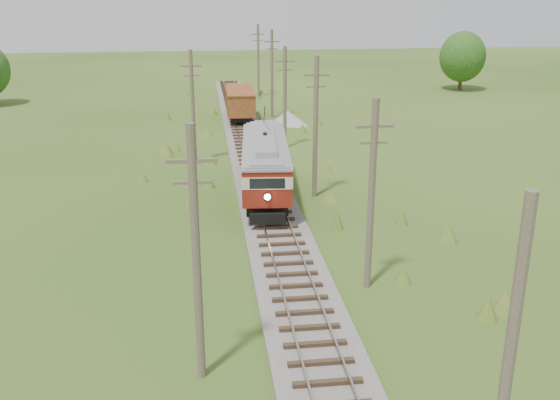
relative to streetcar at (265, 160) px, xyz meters
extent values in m
cube|color=#605B54|center=(0.00, 3.09, -2.45)|extent=(3.60, 96.00, 0.25)
cube|color=#726659|center=(-0.72, 3.09, -2.09)|extent=(0.08, 96.00, 0.17)
cube|color=#726659|center=(0.72, 3.09, -2.09)|extent=(0.08, 96.00, 0.17)
cube|color=#2D2116|center=(0.00, 3.09, -2.25)|extent=(2.40, 96.00, 0.16)
cube|color=black|center=(0.00, 0.00, -1.58)|extent=(3.23, 11.01, 0.44)
cube|color=maroon|center=(0.00, 0.00, -0.59)|extent=(3.72, 11.98, 1.08)
cube|color=beige|center=(0.00, 0.00, 0.29)|extent=(3.75, 12.04, 0.69)
cube|color=black|center=(0.00, 0.00, 0.29)|extent=(3.73, 11.51, 0.54)
cube|color=maroon|center=(0.00, 0.00, 0.78)|extent=(3.72, 11.98, 0.29)
cube|color=gray|center=(0.00, 0.00, 1.11)|extent=(3.78, 12.10, 0.37)
cube|color=gray|center=(0.00, 0.00, 1.44)|extent=(1.97, 8.92, 0.39)
sphere|color=#FFF2BF|center=(-0.49, -5.95, -0.45)|extent=(0.35, 0.35, 0.35)
cylinder|color=black|center=(0.15, 1.76, 2.55)|extent=(0.44, 4.57, 1.90)
cylinder|color=black|center=(-1.10, -4.38, -1.63)|extent=(0.18, 0.79, 0.79)
cylinder|color=black|center=(0.37, -4.51, -1.63)|extent=(0.18, 0.79, 0.79)
cylinder|color=black|center=(-0.37, 4.51, -1.63)|extent=(0.18, 0.79, 0.79)
cylinder|color=black|center=(1.10, 4.39, -1.63)|extent=(0.18, 0.79, 0.79)
cube|color=black|center=(0.00, 24.30, -1.67)|extent=(2.31, 7.35, 0.51)
cube|color=maroon|center=(0.00, 24.30, -0.40)|extent=(2.86, 8.17, 2.03)
cube|color=maroon|center=(0.00, 24.30, 0.66)|extent=(2.92, 8.34, 0.12)
cylinder|color=black|center=(-0.83, 21.89, -1.61)|extent=(0.14, 0.81, 0.81)
cylinder|color=black|center=(0.69, 21.85, -1.61)|extent=(0.14, 0.81, 0.81)
cylinder|color=black|center=(-0.69, 26.75, -1.61)|extent=(0.14, 0.81, 0.81)
cylinder|color=black|center=(0.83, 26.71, -1.61)|extent=(0.14, 0.81, 0.81)
cone|color=gray|center=(4.58, 22.83, -1.91)|extent=(3.56, 3.56, 1.33)
cone|color=gray|center=(5.47, 21.71, -2.19)|extent=(2.00, 2.00, 0.78)
cylinder|color=brown|center=(3.10, -25.91, 1.82)|extent=(0.30, 0.30, 8.80)
cylinder|color=brown|center=(3.30, -12.91, 1.72)|extent=(0.30, 0.30, 8.60)
cube|color=brown|center=(3.30, -12.91, 4.82)|extent=(1.60, 0.12, 0.12)
cube|color=brown|center=(3.30, -12.91, 4.12)|extent=(1.20, 0.10, 0.10)
cylinder|color=brown|center=(3.20, 0.09, 1.92)|extent=(0.30, 0.30, 9.00)
cube|color=brown|center=(3.20, 0.09, 5.22)|extent=(1.60, 0.12, 0.12)
cube|color=brown|center=(3.20, 0.09, 4.52)|extent=(1.20, 0.10, 0.10)
cylinder|color=brown|center=(3.00, 13.09, 1.62)|extent=(0.30, 0.30, 8.40)
cube|color=brown|center=(3.00, 13.09, 4.62)|extent=(1.60, 0.12, 0.12)
cube|color=brown|center=(3.00, 13.09, 3.92)|extent=(1.20, 0.10, 0.10)
cylinder|color=brown|center=(3.40, 26.09, 1.87)|extent=(0.30, 0.30, 8.90)
cube|color=brown|center=(3.40, 26.09, 5.12)|extent=(1.60, 0.12, 0.12)
cube|color=brown|center=(3.40, 26.09, 4.42)|extent=(1.20, 0.10, 0.10)
cylinder|color=brown|center=(3.20, 39.09, 1.77)|extent=(0.30, 0.30, 8.70)
cube|color=brown|center=(3.20, 39.09, 4.92)|extent=(1.60, 0.12, 0.12)
cube|color=brown|center=(3.20, 39.09, 4.22)|extent=(1.20, 0.10, 0.10)
cylinder|color=brown|center=(-4.20, -18.91, 1.92)|extent=(0.30, 0.30, 9.00)
cube|color=brown|center=(-4.20, -18.91, 5.22)|extent=(1.60, 0.12, 0.12)
cube|color=brown|center=(-4.20, -18.91, 4.52)|extent=(1.20, 0.10, 0.10)
cylinder|color=brown|center=(-4.50, 9.09, 1.72)|extent=(0.30, 0.30, 8.60)
cube|color=brown|center=(-4.50, 9.09, 4.82)|extent=(1.60, 0.12, 0.12)
cube|color=brown|center=(-4.50, 9.09, 4.12)|extent=(1.20, 0.10, 0.10)
cylinder|color=#38281C|center=(30.00, 41.09, -1.32)|extent=(0.50, 0.50, 2.52)
ellipsoid|color=#154816|center=(30.00, 41.09, 1.76)|extent=(5.88, 5.88, 6.47)
camera|label=1|loc=(-3.82, -37.75, 10.33)|focal=40.00mm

